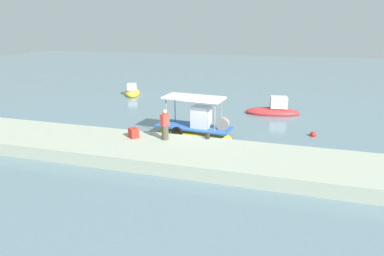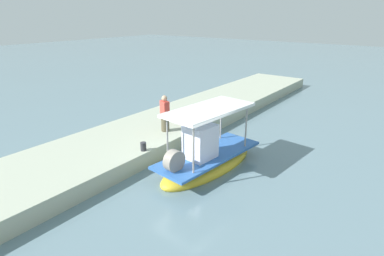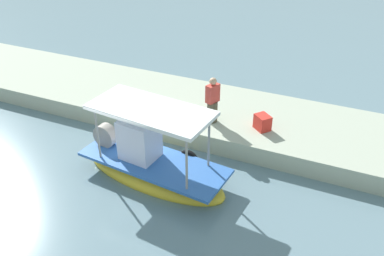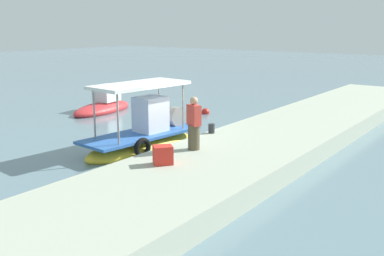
{
  "view_description": "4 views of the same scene",
  "coord_description": "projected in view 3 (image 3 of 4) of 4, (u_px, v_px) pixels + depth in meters",
  "views": [
    {
      "loc": [
        4.67,
        -18.61,
        6.73
      ],
      "look_at": [
        -0.26,
        -1.73,
        1.18
      ],
      "focal_mm": 30.41,
      "sensor_mm": 36.0,
      "label": 1
    },
    {
      "loc": [
        8.8,
        6.71,
        5.95
      ],
      "look_at": [
        -1.35,
        -0.95,
        1.26
      ],
      "focal_mm": 29.32,
      "sensor_mm": 36.0,
      "label": 2
    },
    {
      "loc": [
        -6.21,
        9.62,
        8.33
      ],
      "look_at": [
        -1.48,
        -1.02,
        1.28
      ],
      "focal_mm": 38.87,
      "sensor_mm": 36.0,
      "label": 3
    },
    {
      "loc": [
        -13.22,
        -11.03,
        4.66
      ],
      "look_at": [
        -0.36,
        -1.74,
        1.05
      ],
      "focal_mm": 42.94,
      "sensor_mm": 36.0,
      "label": 4
    }
  ],
  "objects": [
    {
      "name": "fisherman_near_bollard",
      "position": [
        212.0,
        102.0,
        14.78
      ],
      "size": [
        0.5,
        0.55,
        1.72
      ],
      "color": "brown",
      "rests_on": "dock_quay"
    },
    {
      "name": "mooring_bollard",
      "position": [
        148.0,
        114.0,
        15.25
      ],
      "size": [
        0.24,
        0.24,
        0.35
      ],
      "primitive_type": "cylinder",
      "color": "#2D2D33",
      "rests_on": "dock_quay"
    },
    {
      "name": "dock_quay",
      "position": [
        186.0,
        109.0,
        16.71
      ],
      "size": [
        36.0,
        4.18,
        0.68
      ],
      "primitive_type": "cube",
      "color": "#A7AF9A",
      "rests_on": "ground_plane"
    },
    {
      "name": "cargo_crate",
      "position": [
        262.0,
        122.0,
        14.57
      ],
      "size": [
        0.69,
        0.68,
        0.55
      ],
      "primitive_type": "cube",
      "rotation": [
        0.0,
        0.0,
        2.45
      ],
      "color": "red",
      "rests_on": "dock_quay"
    },
    {
      "name": "main_fishing_boat",
      "position": [
        152.0,
        164.0,
        13.26
      ],
      "size": [
        5.18,
        2.25,
        2.88
      ],
      "color": "gold",
      "rests_on": "ground_plane"
    },
    {
      "name": "ground_plane",
      "position": [
        140.0,
        166.0,
        13.99
      ],
      "size": [
        120.0,
        120.0,
        0.0
      ],
      "primitive_type": "plane",
      "color": "slate"
    }
  ]
}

